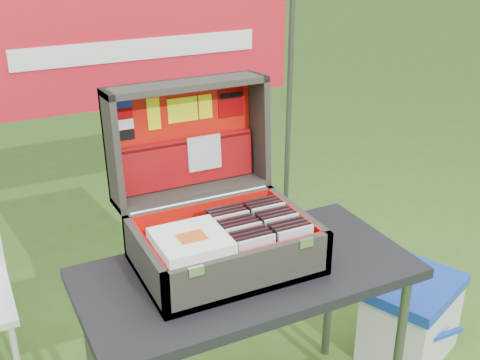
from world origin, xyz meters
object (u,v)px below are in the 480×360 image
table (246,352)px  suitcase (217,183)px  cooler (410,317)px  cardboard_box (333,260)px

table → suitcase: bearing=116.1°
table → suitcase: suitcase is taller
cooler → cardboard_box: 0.57m
table → cooler: bearing=4.3°
cooler → cardboard_box: cardboard_box is taller
table → cooler: size_ratio=2.68×
suitcase → cooler: (0.94, -0.04, -0.84)m
table → cardboard_box: table is taller
suitcase → cardboard_box: 1.34m
cooler → suitcase: bearing=153.8°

